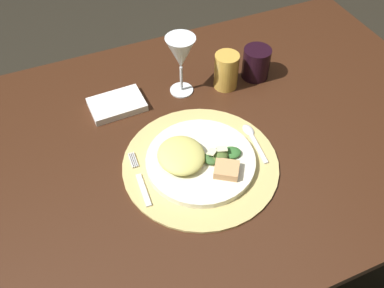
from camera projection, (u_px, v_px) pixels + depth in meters
The scene contains 13 objects.
ground_plane at pixel (194, 272), 1.59m from camera, with size 6.00×6.00×0.00m, color black.
dining_table at pixel (195, 167), 1.11m from camera, with size 1.41×0.88×0.76m.
placemat at pixel (200, 164), 0.97m from camera, with size 0.36×0.36×0.01m, color tan.
dinner_plate at pixel (201, 161), 0.96m from camera, with size 0.25×0.25×0.02m, color silver.
pasta_serving at pixel (181, 155), 0.94m from camera, with size 0.12×0.11×0.03m, color #D7CE6A.
salad_greens at pixel (221, 155), 0.95m from camera, with size 0.10×0.06×0.03m.
bread_piece at pixel (227, 170), 0.92m from camera, with size 0.05×0.05×0.02m, color tan.
fork at pixel (140, 181), 0.93m from camera, with size 0.02×0.16×0.00m.
spoon at pixel (252, 137), 1.02m from camera, with size 0.03×0.13×0.01m.
napkin at pixel (117, 104), 1.09m from camera, with size 0.14×0.09×0.02m, color silver.
wine_glass at pixel (181, 54), 1.05m from camera, with size 0.08×0.08×0.17m.
amber_tumbler at pixel (226, 71), 1.12m from camera, with size 0.07×0.07×0.10m, color gold.
dark_tumbler at pixel (256, 63), 1.15m from camera, with size 0.08×0.08×0.09m, color black.
Camera 1 is at (-0.28, -0.63, 1.52)m, focal length 39.15 mm.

